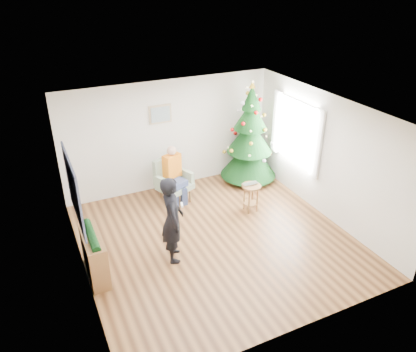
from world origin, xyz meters
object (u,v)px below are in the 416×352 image
christmas_tree (250,138)px  armchair (173,185)px  standing_man (172,220)px  stool (251,198)px  console (95,256)px

christmas_tree → armchair: christmas_tree is taller
christmas_tree → standing_man: (-2.81, -2.13, -0.29)m
stool → armchair: 1.80m
christmas_tree → stool: bearing=-118.2°
armchair → console: size_ratio=0.98×
stool → standing_man: (-2.10, -0.80, 0.50)m
stool → standing_man: standing_man is taller
stool → console: console is taller
armchair → stool: bearing=-63.1°
stool → console: size_ratio=0.63×
christmas_tree → console: size_ratio=2.48×
armchair → console: bearing=-160.3°
stool → console: 3.54m
stool → armchair: armchair is taller
stool → christmas_tree: bearing=61.8°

